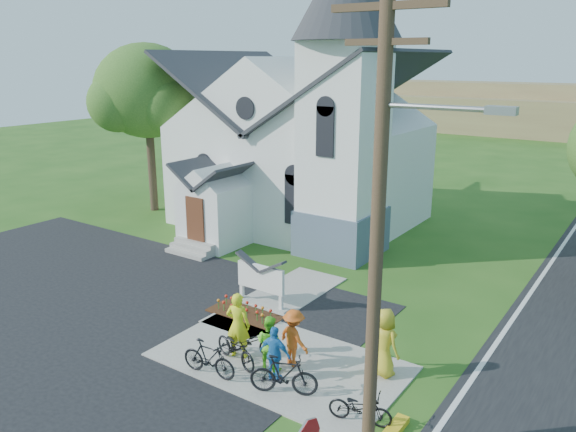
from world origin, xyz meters
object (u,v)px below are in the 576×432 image
Objects in this scene: cyclist_1 at (269,343)px; cyclist_3 at (294,338)px; bike_0 at (251,340)px; cyclist_4 at (384,342)px; bike_2 at (236,348)px; utility_pole at (381,216)px; cyclist_2 at (275,354)px; bike_3 at (284,375)px; cyclist_0 at (238,325)px; church_sign at (261,278)px; bike_4 at (360,408)px; bike_1 at (209,358)px.

cyclist_3 reaches higher than cyclist_1.
cyclist_4 reaches higher than bike_0.
cyclist_4 is (3.62, 1.16, 0.54)m from bike_0.
bike_2 is (-0.92, -0.31, -0.31)m from cyclist_1.
utility_pole reaches higher than cyclist_1.
cyclist_2 reaches higher than bike_3.
cyclist_2 is at bearing 148.75° from cyclist_0.
cyclist_3 is (0.44, 0.55, 0.04)m from cyclist_1.
cyclist_1 is (1.11, -0.03, -0.20)m from cyclist_0.
utility_pole is (6.56, -4.70, 4.38)m from church_sign.
bike_3 is (1.04, -0.78, -0.25)m from cyclist_1.
church_sign is at bearing 42.79° from bike_4.
utility_pole reaches higher than bike_1.
utility_pole reaches higher than bike_2.
bike_0 is at bearing -24.33° from cyclist_1.
bike_0 is 1.03m from cyclist_1.
bike_3 is (-2.81, 0.73, -4.82)m from utility_pole.
cyclist_1 is 1.01× the size of cyclist_2.
cyclist_3 reaches higher than cyclist_2.
cyclist_1 is 0.62m from cyclist_2.
cyclist_1 is 3.29m from bike_4.
cyclist_1 is 1.02m from bike_2.
cyclist_3 reaches higher than bike_3.
cyclist_0 is 1.23× the size of bike_0.
cyclist_0 reaches higher than cyclist_4.
cyclist_2 is at bearing 61.43° from cyclist_4.
church_sign is 1.13× the size of cyclist_0.
cyclist_0 is 1.66m from cyclist_2.
cyclist_1 reaches higher than bike_3.
bike_3 is at bearing -46.64° from church_sign.
cyclist_4 reaches higher than church_sign.
cyclist_1 is 1.67m from bike_1.
bike_2 reaches higher than bike_0.
bike_2 is at bearing 70.60° from bike_4.
cyclist_3 is (1.36, 0.87, 0.35)m from bike_2.
cyclist_3 is at bearing -132.30° from cyclist_1.
utility_pole is 6.03m from cyclist_3.
utility_pole is at bearing -153.21° from bike_4.
bike_4 is at bearing 163.50° from cyclist_1.
cyclist_0 reaches higher than cyclist_1.
cyclist_1 is at bearing -49.62° from church_sign.
cyclist_2 is 1.44m from bike_2.
bike_4 is (0.47, -2.24, -0.55)m from cyclist_4.
utility_pole is at bearing -99.01° from bike_1.
bike_1 is at bearing 77.06° from bike_3.
utility_pole is 6.08× the size of cyclist_3.
cyclist_0 reaches higher than bike_0.
bike_0 is 1.03× the size of cyclist_2.
cyclist_0 is at bearing 42.25° from cyclist_4.
bike_4 is (2.15, 0.05, -0.13)m from bike_3.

